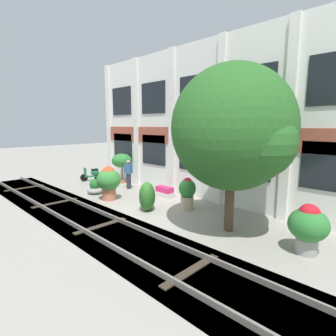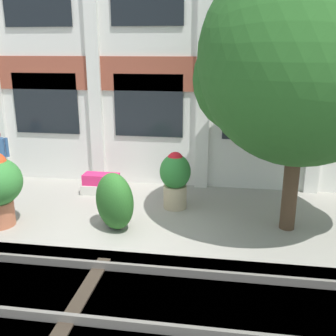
{
  "view_description": "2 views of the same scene",
  "coord_description": "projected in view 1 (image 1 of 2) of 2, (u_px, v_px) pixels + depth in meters",
  "views": [
    {
      "loc": [
        8.13,
        -7.09,
        3.66
      ],
      "look_at": [
        -0.59,
        1.82,
        1.61
      ],
      "focal_mm": 28.0,
      "sensor_mm": 36.0,
      "label": 1
    },
    {
      "loc": [
        2.15,
        -7.45,
        3.77
      ],
      "look_at": [
        0.82,
        1.24,
        1.07
      ],
      "focal_mm": 42.0,
      "sensor_mm": 36.0,
      "label": 2
    }
  ],
  "objects": [
    {
      "name": "potted_plant_wide_bowl",
      "position": [
        95.0,
        188.0,
        14.13
      ],
      "size": [
        0.88,
        0.88,
        0.78
      ],
      "color": "gray",
      "rests_on": "ground"
    },
    {
      "name": "rail_tracks",
      "position": [
        101.0,
        230.0,
        9.61
      ],
      "size": [
        22.84,
        2.8,
        0.43
      ],
      "color": "#423F3A",
      "rests_on": "ground"
    },
    {
      "name": "scooter_near_curb",
      "position": [
        92.0,
        174.0,
        17.43
      ],
      "size": [
        0.62,
        1.35,
        0.98
      ],
      "rotation": [
        0.0,
        0.0,
        4.44
      ],
      "color": "black",
      "rests_on": "ground"
    },
    {
      "name": "potted_plant_square_trough",
      "position": [
        165.0,
        192.0,
        13.44
      ],
      "size": [
        1.07,
        0.54,
        0.54
      ],
      "color": "beige",
      "rests_on": "ground"
    },
    {
      "name": "apartment_facade",
      "position": [
        198.0,
        123.0,
        12.93
      ],
      "size": [
        15.2,
        0.64,
        7.53
      ],
      "color": "silver",
      "rests_on": "ground"
    },
    {
      "name": "broadleaf_tree",
      "position": [
        232.0,
        131.0,
        8.67
      ],
      "size": [
        4.27,
        4.07,
        5.65
      ],
      "color": "#4C3826",
      "rests_on": "ground"
    },
    {
      "name": "ground_plane",
      "position": [
        148.0,
        212.0,
        11.2
      ],
      "size": [
        80.0,
        80.0,
        0.0
      ],
      "primitive_type": "plane",
      "color": "#9E998E"
    },
    {
      "name": "potted_plant_glazed_jar",
      "position": [
        109.0,
        181.0,
        12.83
      ],
      "size": [
        1.17,
        1.17,
        1.68
      ],
      "color": "#B76647",
      "rests_on": "ground"
    },
    {
      "name": "potted_plant_fluted_column",
      "position": [
        187.0,
        191.0,
        11.43
      ],
      "size": [
        0.75,
        0.75,
        1.41
      ],
      "color": "tan",
      "rests_on": "ground"
    },
    {
      "name": "topiary_hedge",
      "position": [
        147.0,
        196.0,
        11.29
      ],
      "size": [
        1.25,
        1.24,
        1.24
      ],
      "primitive_type": "ellipsoid",
      "rotation": [
        0.0,
        0.0,
        2.37
      ],
      "color": "#286023",
      "rests_on": "ground"
    },
    {
      "name": "potted_plant_ribbed_drum",
      "position": [
        308.0,
        225.0,
        7.43
      ],
      "size": [
        1.1,
        1.1,
        1.47
      ],
      "color": "gray",
      "rests_on": "ground"
    },
    {
      "name": "potted_plant_low_pan",
      "position": [
        122.0,
        161.0,
        16.52
      ],
      "size": [
        1.27,
        1.27,
        1.88
      ],
      "color": "#B76647",
      "rests_on": "ground"
    },
    {
      "name": "resident_by_doorway",
      "position": [
        129.0,
        173.0,
        15.12
      ],
      "size": [
        0.48,
        0.34,
        1.68
      ],
      "rotation": [
        0.0,
        0.0,
        -1.11
      ],
      "color": "#282833",
      "rests_on": "ground"
    }
  ]
}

